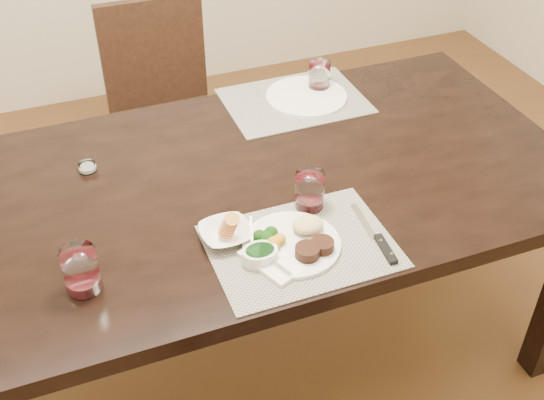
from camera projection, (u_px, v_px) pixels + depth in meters
name	position (u px, v px, depth m)	size (l,w,h in m)	color
ground_plane	(242.00, 352.00, 2.40)	(4.50, 4.50, 0.00)	#4F2E19
dining_table	(236.00, 205.00, 1.99)	(2.00, 1.00, 0.75)	black
chair_far	(164.00, 102.00, 2.77)	(0.42, 0.42, 0.90)	black
placemat_near	(301.00, 246.00, 1.72)	(0.46, 0.34, 0.00)	gray
placemat_far	(294.00, 101.00, 2.29)	(0.46, 0.34, 0.00)	gray
dinner_plate	(296.00, 241.00, 1.71)	(0.25, 0.25, 0.04)	silver
napkin_fork	(272.00, 261.00, 1.67)	(0.14, 0.18, 0.02)	white
steak_knife	(380.00, 242.00, 1.72)	(0.03, 0.25, 0.01)	white
cracker_bowl	(226.00, 233.00, 1.73)	(0.14, 0.14, 0.06)	silver
sauce_ramekin	(260.00, 254.00, 1.67)	(0.09, 0.14, 0.07)	silver
wine_glass_near	(310.00, 192.00, 1.82)	(0.08, 0.08, 0.11)	silver
far_plate	(306.00, 96.00, 2.30)	(0.27, 0.27, 0.01)	silver
wine_glass_far	(319.00, 77.00, 2.32)	(0.07, 0.07, 0.10)	silver
wine_glass_side	(81.00, 272.00, 1.58)	(0.08, 0.08, 0.12)	silver
salt_cellar	(87.00, 167.00, 1.98)	(0.05, 0.05, 0.02)	silver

